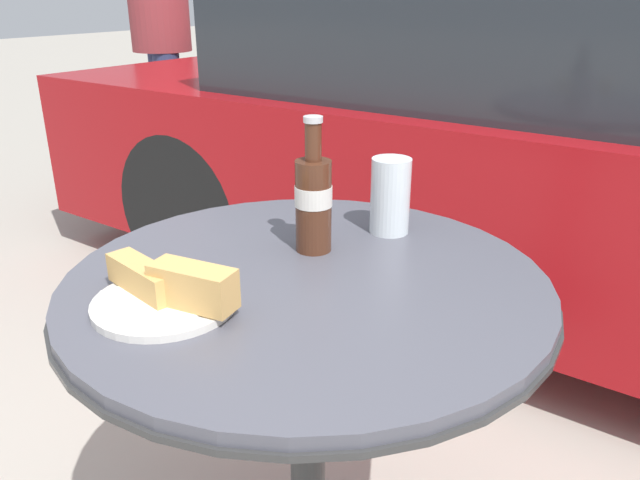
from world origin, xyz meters
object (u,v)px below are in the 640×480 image
object	(u,v)px
bistro_table	(307,362)
cola_bottle_left	(313,200)
pedestrian	(160,26)
lunch_plate_near	(168,292)
drinking_glass	(390,199)
parked_car	(576,150)

from	to	relation	value
bistro_table	cola_bottle_left	bearing A→B (deg)	119.30
cola_bottle_left	pedestrian	size ratio (longest dim) A/B	0.14
lunch_plate_near	pedestrian	distance (m)	3.24
cola_bottle_left	lunch_plate_near	xyz separation A→B (m)	(-0.05, -0.30, -0.07)
drinking_glass	parked_car	size ratio (longest dim) A/B	0.03
bistro_table	parked_car	xyz separation A→B (m)	(-0.00, 1.77, 0.02)
lunch_plate_near	parked_car	distance (m)	1.98
lunch_plate_near	parked_car	world-z (taller)	parked_car
cola_bottle_left	pedestrian	world-z (taller)	pedestrian
bistro_table	pedestrian	bearing A→B (deg)	142.48
cola_bottle_left	parked_car	distance (m)	1.69
drinking_glass	lunch_plate_near	size ratio (longest dim) A/B	0.61
cola_bottle_left	parked_car	xyz separation A→B (m)	(0.05, 1.67, -0.25)
cola_bottle_left	pedestrian	distance (m)	3.09
lunch_plate_near	parked_car	size ratio (longest dim) A/B	0.05
lunch_plate_near	pedestrian	xyz separation A→B (m)	(-2.42, 2.14, 0.20)
bistro_table	cola_bottle_left	distance (m)	0.29
pedestrian	parked_car	bearing A→B (deg)	-3.85
lunch_plate_near	pedestrian	bearing A→B (deg)	138.52
pedestrian	cola_bottle_left	bearing A→B (deg)	-36.71
bistro_table	drinking_glass	bearing A→B (deg)	86.99
drinking_glass	parked_car	world-z (taller)	parked_car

